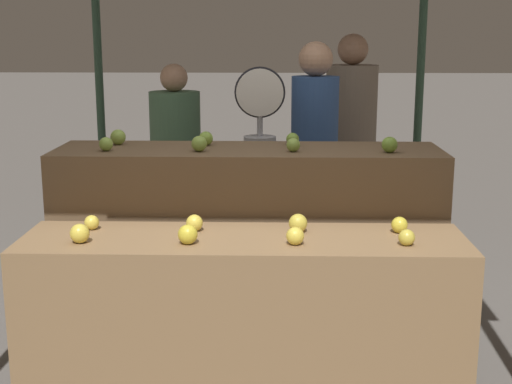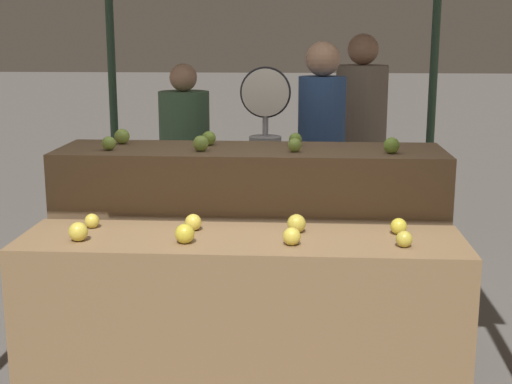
{
  "view_description": "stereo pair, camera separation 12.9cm",
  "coord_description": "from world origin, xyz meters",
  "views": [
    {
      "loc": [
        0.14,
        -3.17,
        1.75
      ],
      "look_at": [
        0.05,
        0.3,
        0.98
      ],
      "focal_mm": 50.0,
      "sensor_mm": 36.0,
      "label": 1
    },
    {
      "loc": [
        0.27,
        -3.16,
        1.75
      ],
      "look_at": [
        0.05,
        0.3,
        0.98
      ],
      "focal_mm": 50.0,
      "sensor_mm": 36.0,
      "label": 2
    }
  ],
  "objects": [
    {
      "name": "produce_scale",
      "position": [
        0.05,
        1.21,
        1.15
      ],
      "size": [
        0.31,
        0.2,
        1.56
      ],
      "color": "#99999E",
      "rests_on": "ground_plane"
    },
    {
      "name": "apple_back_3",
      "position": [
        0.73,
        0.48,
        1.19
      ],
      "size": [
        0.08,
        0.08,
        0.08
      ],
      "primitive_type": "sphere",
      "color": "#7AA338",
      "rests_on": "display_counter_back"
    },
    {
      "name": "apple_back_2",
      "position": [
        0.24,
        0.5,
        1.19
      ],
      "size": [
        0.07,
        0.07,
        0.07
      ],
      "primitive_type": "sphere",
      "color": "#8EB247",
      "rests_on": "display_counter_back"
    },
    {
      "name": "apple_front_1",
      "position": [
        -0.24,
        -0.11,
        0.87
      ],
      "size": [
        0.09,
        0.09,
        0.09
      ],
      "primitive_type": "sphere",
      "color": "gold",
      "rests_on": "display_counter_front"
    },
    {
      "name": "apple_front_2",
      "position": [
        0.24,
        -0.11,
        0.87
      ],
      "size": [
        0.08,
        0.08,
        0.08
      ],
      "primitive_type": "sphere",
      "color": "yellow",
      "rests_on": "display_counter_front"
    },
    {
      "name": "apple_front_5",
      "position": [
        -0.24,
        0.11,
        0.87
      ],
      "size": [
        0.08,
        0.08,
        0.08
      ],
      "primitive_type": "sphere",
      "color": "yellow",
      "rests_on": "display_counter_front"
    },
    {
      "name": "apple_front_3",
      "position": [
        0.73,
        -0.11,
        0.87
      ],
      "size": [
        0.07,
        0.07,
        0.07
      ],
      "primitive_type": "sphere",
      "color": "gold",
      "rests_on": "display_counter_front"
    },
    {
      "name": "apple_back_4",
      "position": [
        -0.72,
        0.72,
        1.19
      ],
      "size": [
        0.08,
        0.08,
        0.08
      ],
      "primitive_type": "sphere",
      "color": "#8EB247",
      "rests_on": "display_counter_back"
    },
    {
      "name": "apple_front_6",
      "position": [
        0.26,
        0.1,
        0.87
      ],
      "size": [
        0.09,
        0.09,
        0.09
      ],
      "primitive_type": "sphere",
      "color": "gold",
      "rests_on": "display_counter_front"
    },
    {
      "name": "person_vendor_at_scale",
      "position": [
        0.4,
        1.51,
        1.0
      ],
      "size": [
        0.34,
        0.34,
        1.7
      ],
      "rotation": [
        0.0,
        0.0,
        3.23
      ],
      "color": "#2D2D38",
      "rests_on": "ground_plane"
    },
    {
      "name": "display_counter_back",
      "position": [
        0.0,
        0.6,
        0.57
      ],
      "size": [
        2.07,
        0.55,
        1.15
      ],
      "primitive_type": "cube",
      "color": "brown",
      "rests_on": "ground_plane"
    },
    {
      "name": "apple_front_0",
      "position": [
        -0.73,
        -0.11,
        0.87
      ],
      "size": [
        0.09,
        0.09,
        0.09
      ],
      "primitive_type": "sphere",
      "color": "yellow",
      "rests_on": "display_counter_front"
    },
    {
      "name": "apple_back_0",
      "position": [
        -0.74,
        0.5,
        1.19
      ],
      "size": [
        0.07,
        0.07,
        0.07
      ],
      "primitive_type": "sphere",
      "color": "#8EB247",
      "rests_on": "display_counter_back"
    },
    {
      "name": "person_customer_left",
      "position": [
        -0.59,
        2.05,
        0.88
      ],
      "size": [
        0.42,
        0.42,
        1.54
      ],
      "rotation": [
        0.0,
        0.0,
        3.01
      ],
      "color": "#2D2D38",
      "rests_on": "ground_plane"
    },
    {
      "name": "apple_front_4",
      "position": [
        -0.74,
        0.12,
        0.86
      ],
      "size": [
        0.07,
        0.07,
        0.07
      ],
      "primitive_type": "sphere",
      "color": "yellow",
      "rests_on": "display_counter_front"
    },
    {
      "name": "display_counter_front",
      "position": [
        0.0,
        0.0,
        0.41
      ],
      "size": [
        2.07,
        0.55,
        0.83
      ],
      "primitive_type": "cube",
      "color": "olive",
      "rests_on": "ground_plane"
    },
    {
      "name": "apple_back_6",
      "position": [
        0.24,
        0.71,
        1.19
      ],
      "size": [
        0.07,
        0.07,
        0.07
      ],
      "primitive_type": "sphere",
      "color": "#7AA338",
      "rests_on": "display_counter_back"
    },
    {
      "name": "apple_back_1",
      "position": [
        -0.25,
        0.5,
        1.19
      ],
      "size": [
        0.08,
        0.08,
        0.08
      ],
      "primitive_type": "sphere",
      "color": "#8EB247",
      "rests_on": "display_counter_back"
    },
    {
      "name": "apple_back_5",
      "position": [
        -0.24,
        0.7,
        1.19
      ],
      "size": [
        0.08,
        0.08,
        0.08
      ],
      "primitive_type": "sphere",
      "color": "#84AD3D",
      "rests_on": "display_counter_back"
    },
    {
      "name": "person_customer_right",
      "position": [
        0.72,
        2.25,
        1.01
      ],
      "size": [
        0.47,
        0.47,
        1.75
      ],
      "rotation": [
        0.0,
        0.0,
        3.38
      ],
      "color": "#2D2D38",
      "rests_on": "ground_plane"
    },
    {
      "name": "apple_front_7",
      "position": [
        0.74,
        0.1,
        0.87
      ],
      "size": [
        0.08,
        0.08,
        0.08
      ],
      "primitive_type": "sphere",
      "color": "gold",
      "rests_on": "display_counter_front"
    }
  ]
}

